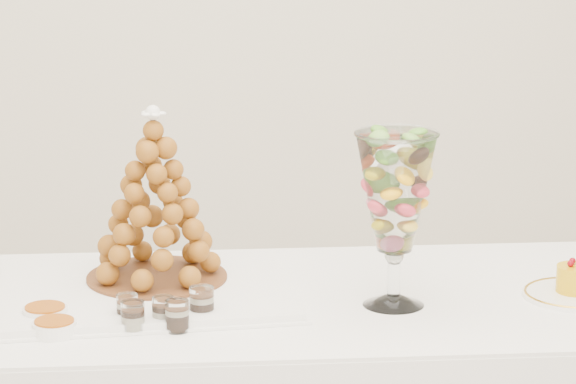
{
  "coord_description": "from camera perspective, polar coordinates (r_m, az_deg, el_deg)",
  "views": [
    {
      "loc": [
        -0.23,
        -2.69,
        1.73
      ],
      "look_at": [
        0.01,
        0.22,
        0.99
      ],
      "focal_mm": 85.0,
      "sensor_mm": 36.0,
      "label": 1
    }
  ],
  "objects": [
    {
      "name": "verrine_b",
      "position": [
        2.92,
        -5.24,
        -5.01
      ],
      "size": [
        0.06,
        0.06,
        0.06
      ],
      "primitive_type": "cylinder",
      "rotation": [
        0.0,
        0.0,
        0.27
      ],
      "color": "white",
      "rests_on": "buffet_table"
    },
    {
      "name": "ramekin_front",
      "position": [
        2.9,
        -9.74,
        -5.64
      ],
      "size": [
        0.09,
        0.09,
        0.03
      ],
      "primitive_type": "cylinder",
      "color": "white",
      "rests_on": "buffet_table"
    },
    {
      "name": "lace_tray",
      "position": [
        3.11,
        -6.02,
        -4.18
      ],
      "size": [
        0.69,
        0.55,
        0.02
      ],
      "primitive_type": "cube",
      "rotation": [
        0.0,
        0.0,
        0.09
      ],
      "color": "white",
      "rests_on": "buffet_table"
    },
    {
      "name": "cake_plate",
      "position": [
        3.16,
        11.85,
        -4.22
      ],
      "size": [
        0.23,
        0.23,
        0.01
      ],
      "primitive_type": "cylinder",
      "color": "white",
      "rests_on": "buffet_table"
    },
    {
      "name": "ramekin_back",
      "position": [
        2.98,
        -10.12,
        -5.07
      ],
      "size": [
        0.1,
        0.1,
        0.03
      ],
      "primitive_type": "cylinder",
      "color": "white",
      "rests_on": "buffet_table"
    },
    {
      "name": "verrine_d",
      "position": [
        2.89,
        -6.51,
        -5.2
      ],
      "size": [
        0.05,
        0.05,
        0.07
      ],
      "primitive_type": "cylinder",
      "rotation": [
        0.0,
        0.0,
        -0.06
      ],
      "color": "white",
      "rests_on": "buffet_table"
    },
    {
      "name": "mousse_cake",
      "position": [
        3.16,
        11.93,
        -3.55
      ],
      "size": [
        0.09,
        0.09,
        0.08
      ],
      "color": "#DDA60A",
      "rests_on": "cake_plate"
    },
    {
      "name": "verrine_a",
      "position": [
        2.95,
        -6.74,
        -4.86
      ],
      "size": [
        0.06,
        0.06,
        0.06
      ],
      "primitive_type": "cylinder",
      "rotation": [
        0.0,
        0.0,
        -0.24
      ],
      "color": "white",
      "rests_on": "buffet_table"
    },
    {
      "name": "croquembouche",
      "position": [
        3.11,
        -5.59,
        -0.16
      ],
      "size": [
        0.33,
        0.33,
        0.41
      ],
      "rotation": [
        0.0,
        0.0,
        -0.09
      ],
      "color": "brown",
      "rests_on": "lace_tray"
    },
    {
      "name": "macaron_vase",
      "position": [
        2.98,
        4.52,
        -0.11
      ],
      "size": [
        0.18,
        0.18,
        0.39
      ],
      "color": "white",
      "rests_on": "buffet_table"
    },
    {
      "name": "verrine_c",
      "position": [
        2.95,
        -3.63,
        -4.66
      ],
      "size": [
        0.06,
        0.06,
        0.07
      ],
      "primitive_type": "cylinder",
      "rotation": [
        0.0,
        0.0,
        -0.14
      ],
      "color": "white",
      "rests_on": "buffet_table"
    },
    {
      "name": "verrine_e",
      "position": [
        2.88,
        -4.66,
        -5.18
      ],
      "size": [
        0.06,
        0.06,
        0.07
      ],
      "primitive_type": "cylinder",
      "rotation": [
        0.0,
        0.0,
        0.33
      ],
      "color": "white",
      "rests_on": "buffet_table"
    }
  ]
}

